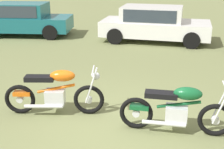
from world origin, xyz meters
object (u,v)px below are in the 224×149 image
at_px(motorcycle_orange, 55,92).
at_px(car_teal, 23,18).
at_px(motorcycle_green, 177,109).
at_px(car_white, 154,22).

xyz_separation_m(motorcycle_orange, car_teal, (-4.35, 7.06, 0.31)).
bearing_deg(motorcycle_green, car_white, 97.24).
bearing_deg(car_white, motorcycle_orange, -99.65).
bearing_deg(motorcycle_green, car_teal, 132.01).
bearing_deg(car_teal, motorcycle_orange, -66.76).
distance_m(car_teal, car_white, 5.77).
relative_size(motorcycle_orange, car_teal, 0.49).
distance_m(motorcycle_orange, motorcycle_green, 2.53).
relative_size(car_teal, car_white, 0.96).
relative_size(motorcycle_green, car_white, 0.48).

